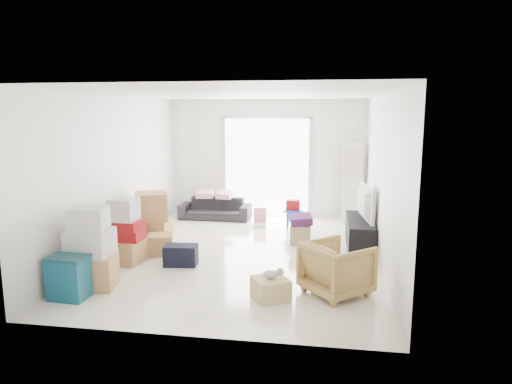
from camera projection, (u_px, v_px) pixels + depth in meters
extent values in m
cube|color=white|center=(244.00, 260.00, 7.88)|extent=(4.50, 6.00, 0.24)
cube|color=white|center=(243.00, 86.00, 7.38)|extent=(4.50, 6.00, 0.24)
cube|color=white|center=(267.00, 158.00, 10.67)|extent=(4.50, 0.24, 2.70)
cube|color=white|center=(187.00, 218.00, 4.59)|extent=(4.50, 0.24, 2.70)
cube|color=white|center=(110.00, 173.00, 7.99)|extent=(0.24, 6.00, 2.70)
cube|color=white|center=(389.00, 179.00, 7.27)|extent=(0.24, 6.00, 2.70)
cube|color=white|center=(267.00, 167.00, 10.57)|extent=(2.00, 0.01, 2.30)
cube|color=silver|center=(224.00, 167.00, 10.71)|extent=(0.06, 0.04, 2.30)
cube|color=silver|center=(310.00, 168.00, 10.41)|extent=(0.06, 0.04, 2.30)
cube|color=silver|center=(267.00, 117.00, 10.36)|extent=(2.10, 0.04, 0.06)
cube|color=silver|center=(353.00, 183.00, 10.00)|extent=(0.45, 0.30, 1.75)
cube|color=black|center=(360.00, 233.00, 8.26)|extent=(0.45, 1.51, 0.50)
imported|color=black|center=(360.00, 215.00, 8.20)|extent=(0.75, 1.14, 0.14)
imported|color=black|center=(215.00, 205.00, 10.41)|extent=(1.62, 0.49, 0.63)
cube|color=#EEADB9|center=(205.00, 189.00, 10.43)|extent=(0.38, 0.32, 0.11)
cube|color=#EEADB9|center=(225.00, 189.00, 10.33)|extent=(0.37, 0.33, 0.11)
imported|color=#A08147|center=(337.00, 266.00, 6.05)|extent=(1.03, 1.04, 0.78)
cube|color=navy|center=(69.00, 289.00, 5.94)|extent=(0.49, 0.36, 0.27)
cube|color=navy|center=(68.00, 269.00, 5.89)|extent=(0.49, 0.36, 0.27)
cube|color=#0C333D|center=(67.00, 258.00, 5.87)|extent=(0.51, 0.37, 0.04)
cube|color=#B28250|center=(92.00, 271.00, 6.31)|extent=(0.71, 0.62, 0.47)
cube|color=beige|center=(90.00, 242.00, 6.24)|extent=(0.58, 0.47, 0.36)
cube|color=beige|center=(89.00, 218.00, 6.18)|extent=(0.53, 0.48, 0.31)
cube|color=#B28250|center=(126.00, 251.00, 7.37)|extent=(0.56, 0.56, 0.38)
cube|color=#A91415|center=(125.00, 235.00, 7.33)|extent=(0.59, 0.41, 0.17)
cube|color=#A91415|center=(125.00, 225.00, 7.30)|extent=(0.59, 0.44, 0.15)
cube|color=beige|center=(124.00, 209.00, 7.26)|extent=(0.41, 0.39, 0.36)
cube|color=#B28250|center=(152.00, 232.00, 8.40)|extent=(0.66, 0.55, 0.47)
cube|color=#B28250|center=(151.00, 206.00, 8.32)|extent=(0.73, 0.73, 0.50)
cube|color=#B28250|center=(161.00, 244.00, 7.81)|extent=(0.51, 0.51, 0.34)
cube|color=black|center=(181.00, 255.00, 7.24)|extent=(0.54, 0.35, 0.33)
cube|color=#A0895D|center=(300.00, 234.00, 8.45)|extent=(0.37, 0.37, 0.36)
cube|color=#441D48|center=(301.00, 221.00, 8.41)|extent=(0.46, 0.46, 0.14)
cylinder|color=blue|center=(293.00, 210.00, 9.63)|extent=(0.45, 0.45, 0.04)
cylinder|color=blue|center=(298.00, 218.00, 9.75)|extent=(0.04, 0.04, 0.34)
cylinder|color=blue|center=(288.00, 218.00, 9.78)|extent=(0.04, 0.04, 0.34)
cylinder|color=blue|center=(287.00, 220.00, 9.57)|extent=(0.04, 0.04, 0.34)
cylinder|color=blue|center=(298.00, 221.00, 9.53)|extent=(0.04, 0.04, 0.34)
cube|color=#A91415|center=(293.00, 205.00, 9.61)|extent=(0.28, 0.22, 0.20)
cube|color=silver|center=(259.00, 225.00, 9.72)|extent=(0.32, 0.29, 0.07)
cube|color=pink|center=(260.00, 215.00, 9.79)|extent=(0.27, 0.08, 0.32)
cube|color=tan|center=(271.00, 289.00, 5.93)|extent=(0.58, 0.58, 0.28)
ellipsoid|color=#B2ADA8|center=(271.00, 274.00, 5.90)|extent=(0.20, 0.14, 0.11)
cube|color=red|center=(271.00, 274.00, 5.89)|extent=(0.14, 0.11, 0.03)
sphere|color=#B2ADA8|center=(280.00, 272.00, 5.90)|extent=(0.11, 0.11, 0.11)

